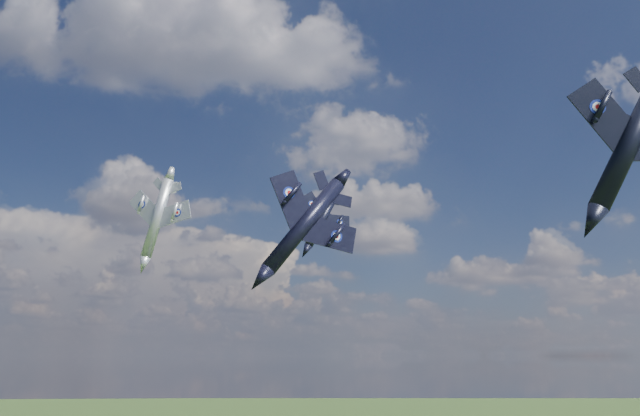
{
  "coord_description": "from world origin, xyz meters",
  "views": [
    {
      "loc": [
        2.21,
        -56.26,
        65.88
      ],
      "look_at": [
        7.65,
        12.38,
        82.26
      ],
      "focal_mm": 35.0,
      "sensor_mm": 36.0,
      "label": 1
    }
  ],
  "objects_px": {
    "jet_right_navy": "(630,141)",
    "jet_high_navy": "(322,219)",
    "jet_lead_navy": "(304,225)",
    "jet_left_silver": "(157,218)"
  },
  "relations": [
    {
      "from": "jet_right_navy",
      "to": "jet_high_navy",
      "type": "distance_m",
      "value": 57.61
    },
    {
      "from": "jet_high_navy",
      "to": "jet_right_navy",
      "type": "bearing_deg",
      "value": -90.74
    },
    {
      "from": "jet_lead_navy",
      "to": "jet_right_navy",
      "type": "distance_m",
      "value": 30.33
    },
    {
      "from": "jet_high_navy",
      "to": "jet_left_silver",
      "type": "bearing_deg",
      "value": -163.85
    },
    {
      "from": "jet_lead_navy",
      "to": "jet_high_navy",
      "type": "bearing_deg",
      "value": 64.74
    },
    {
      "from": "jet_right_navy",
      "to": "jet_left_silver",
      "type": "relative_size",
      "value": 1.07
    },
    {
      "from": "jet_high_navy",
      "to": "jet_left_silver",
      "type": "xyz_separation_m",
      "value": [
        -22.45,
        -15.49,
        -3.58
      ]
    },
    {
      "from": "jet_high_navy",
      "to": "jet_left_silver",
      "type": "relative_size",
      "value": 0.96
    },
    {
      "from": "jet_lead_navy",
      "to": "jet_left_silver",
      "type": "bearing_deg",
      "value": 116.63
    },
    {
      "from": "jet_right_navy",
      "to": "jet_left_silver",
      "type": "bearing_deg",
      "value": 145.2
    }
  ]
}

